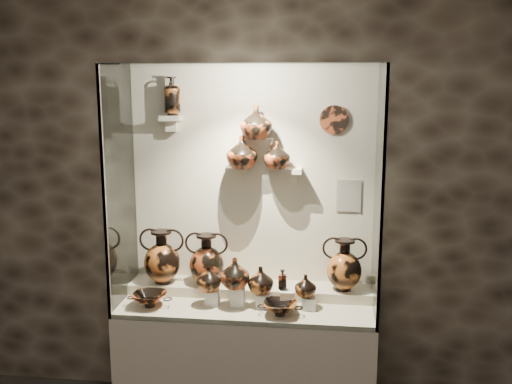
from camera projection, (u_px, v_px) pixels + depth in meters
wall_back at (252, 182)px, 4.00m from camera, size 5.00×0.02×3.20m
plinth at (246, 362)px, 3.91m from camera, size 1.70×0.60×0.80m
front_tier at (246, 305)px, 3.83m from camera, size 1.68×0.58×0.03m
rear_tier at (250, 291)px, 4.00m from camera, size 1.70×0.25×0.10m
back_panel at (252, 182)px, 3.99m from camera, size 1.70×0.03×1.60m
glass_front at (239, 200)px, 3.40m from camera, size 1.70×0.01×1.60m
glass_left at (120, 188)px, 3.79m from camera, size 0.01×0.60×1.60m
glass_right at (379, 194)px, 3.59m from camera, size 0.01×0.60×1.60m
glass_top at (245, 65)px, 3.54m from camera, size 1.70×0.60×0.01m
frame_post_left at (104, 196)px, 3.50m from camera, size 0.02×0.02×1.60m
frame_post_right at (382, 203)px, 3.30m from camera, size 0.02×0.02×1.60m
pedestal_a at (213, 297)px, 3.80m from camera, size 0.09×0.09×0.10m
pedestal_b at (238, 296)px, 3.78m from camera, size 0.09×0.09×0.13m
pedestal_c at (263, 300)px, 3.76m from camera, size 0.09×0.09×0.09m
pedestal_d at (287, 299)px, 3.74m from camera, size 0.09×0.09×0.12m
pedestal_e at (309, 303)px, 3.73m from camera, size 0.09×0.09×0.08m
bracket_ul at (171, 118)px, 3.90m from camera, size 0.14×0.12×0.04m
bracket_ca at (236, 170)px, 3.91m from camera, size 0.14×0.12×0.04m
bracket_cb at (265, 141)px, 3.85m from camera, size 0.10×0.12×0.04m
bracket_cc at (291, 171)px, 3.87m from camera, size 0.14×0.12×0.04m
amphora_left at (162, 257)px, 3.99m from camera, size 0.37×0.37×0.38m
amphora_mid at (207, 259)px, 3.96m from camera, size 0.31×0.31×0.36m
amphora_right at (344, 265)px, 3.85m from camera, size 0.37×0.37×0.36m
jug_a at (209, 278)px, 3.76m from camera, size 0.21×0.21×0.17m
jug_b at (235, 273)px, 3.73m from camera, size 0.24×0.24×0.20m
jug_c at (261, 280)px, 3.75m from camera, size 0.22×0.22×0.18m
jug_e at (305, 286)px, 3.72m from camera, size 0.14×0.14×0.15m
lekythos_small at (282, 278)px, 3.73m from camera, size 0.09×0.09×0.15m
kylix_left at (150, 298)px, 3.76m from camera, size 0.31×0.27×0.12m
kylix_right at (280, 307)px, 3.62m from camera, size 0.34×0.31×0.11m
lekythos_tall at (172, 94)px, 3.86m from camera, size 0.16×0.16×0.30m
ovoid_vase_a at (242, 152)px, 3.83m from camera, size 0.24×0.24×0.22m
ovoid_vase_b at (256, 122)px, 3.78m from camera, size 0.28×0.28×0.22m
ovoid_vase_c at (277, 155)px, 3.82m from camera, size 0.20×0.20×0.19m
wall_plate at (334, 120)px, 3.82m from camera, size 0.20×0.02×0.20m
info_placard at (349, 196)px, 3.91m from camera, size 0.17×0.01×0.22m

